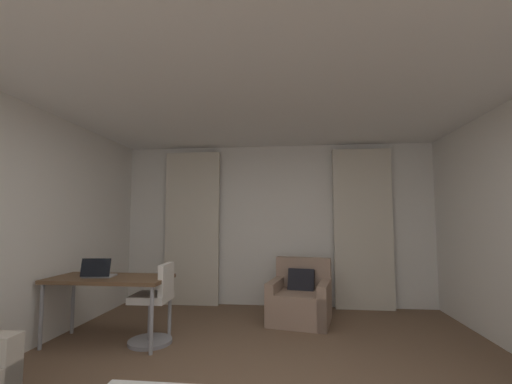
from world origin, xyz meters
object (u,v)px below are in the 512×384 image
at_px(armchair, 300,300).
at_px(desk_chair, 154,307).
at_px(laptop, 98,273).
at_px(desk, 110,283).

bearing_deg(armchair, desk_chair, -149.09).
distance_m(armchair, desk_chair, 1.93).
relative_size(desk_chair, laptop, 2.52).
xyz_separation_m(armchair, desk, (-2.17, -1.03, 0.38)).
xyz_separation_m(armchair, desk_chair, (-1.65, -0.99, 0.11)).
height_order(armchair, laptop, laptop).
distance_m(desk_chair, laptop, 0.75).
distance_m(armchair, laptop, 2.57).
distance_m(desk, desk_chair, 0.58).
relative_size(desk, desk_chair, 1.51).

